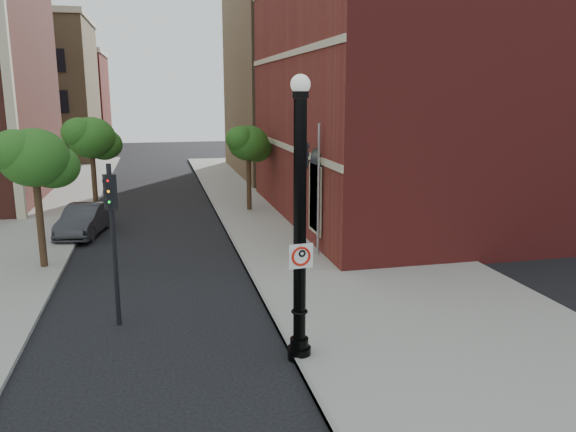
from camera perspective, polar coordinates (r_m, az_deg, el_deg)
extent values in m
plane|color=black|center=(12.29, -8.44, -16.26)|extent=(120.00, 120.00, 0.00)
cube|color=gray|center=(22.60, 4.62, -2.55)|extent=(8.00, 60.00, 0.12)
cube|color=gray|center=(21.75, -5.36, -3.13)|extent=(0.10, 60.00, 0.14)
cube|color=maroon|center=(29.91, 21.30, 11.81)|extent=(22.00, 16.00, 12.00)
cube|color=black|center=(20.94, 2.83, 1.73)|extent=(0.08, 1.40, 2.40)
cube|color=#BFB394|center=(25.54, -0.23, 7.06)|extent=(0.06, 16.00, 0.25)
cube|color=#BFB394|center=(25.48, -0.24, 16.05)|extent=(0.06, 16.00, 0.25)
cube|color=#BFB394|center=(28.49, -26.68, 13.39)|extent=(0.40, 0.40, 14.00)
cube|color=#8F724E|center=(55.91, -25.38, 11.35)|extent=(12.00, 12.00, 12.00)
cube|color=maroon|center=(69.69, -22.96, 10.70)|extent=(12.00, 12.00, 10.00)
cube|color=#8F724E|center=(44.10, 9.36, 13.69)|extent=(22.00, 14.00, 14.00)
cylinder|color=black|center=(13.01, 1.15, -13.72)|extent=(0.53, 0.53, 0.28)
cylinder|color=black|center=(12.91, 1.16, -12.78)|extent=(0.42, 0.42, 0.24)
cylinder|color=black|center=(12.02, 1.21, -1.30)|extent=(0.28, 0.28, 5.47)
torus|color=black|center=(12.60, 1.17, -9.67)|extent=(0.38, 0.38, 0.06)
cylinder|color=black|center=(11.68, 1.27, 12.21)|extent=(0.34, 0.34, 0.14)
sphere|color=silver|center=(11.68, 1.28, 13.23)|extent=(0.42, 0.42, 0.42)
cube|color=white|center=(12.02, 1.33, -4.10)|extent=(0.54, 0.07, 0.54)
cube|color=black|center=(11.95, 1.33, -2.96)|extent=(0.54, 0.05, 0.05)
cube|color=black|center=(12.09, 1.32, -5.23)|extent=(0.54, 0.05, 0.05)
cube|color=black|center=(11.94, 0.20, -4.21)|extent=(0.05, 0.01, 0.54)
cube|color=black|center=(12.10, 2.44, -4.00)|extent=(0.05, 0.01, 0.54)
torus|color=red|center=(12.02, 1.33, -4.10)|extent=(0.44, 0.09, 0.43)
cube|color=red|center=(12.02, 1.33, -4.10)|extent=(0.31, 0.03, 0.31)
cube|color=black|center=(12.00, 1.10, -4.12)|extent=(0.05, 0.01, 0.25)
torus|color=black|center=(12.01, 1.43, -3.82)|extent=(0.17, 0.06, 0.17)
cylinder|color=black|center=(11.95, 1.33, -2.98)|extent=(0.03, 0.02, 0.03)
imported|color=#28282D|center=(25.04, -20.01, -0.39)|extent=(2.08, 4.15, 1.31)
cylinder|color=black|center=(14.76, -17.26, -2.99)|extent=(0.12, 0.12, 4.19)
cube|color=black|center=(14.47, -17.61, 2.35)|extent=(0.34, 0.33, 0.87)
sphere|color=#E50505|center=(14.30, -17.95, 3.46)|extent=(0.16, 0.16, 0.16)
sphere|color=#FF8C00|center=(14.34, -17.88, 2.43)|extent=(0.16, 0.16, 0.16)
sphere|color=#00E519|center=(14.39, -17.82, 1.40)|extent=(0.16, 0.16, 0.16)
cylinder|color=black|center=(19.86, 1.58, 1.87)|extent=(0.13, 0.13, 4.49)
cube|color=black|center=(19.64, 1.61, 6.17)|extent=(0.36, 0.35, 0.94)
sphere|color=#E50505|center=(19.49, 1.87, 7.08)|extent=(0.17, 0.17, 0.17)
sphere|color=#FF8C00|center=(19.52, 1.87, 6.26)|extent=(0.17, 0.17, 0.17)
sphere|color=#00E519|center=(19.55, 1.86, 5.44)|extent=(0.17, 0.17, 0.17)
cylinder|color=#999999|center=(19.97, 3.12, 2.44)|extent=(0.10, 0.10, 4.85)
cylinder|color=#352615|center=(20.43, -23.90, -0.23)|extent=(0.24, 0.24, 3.56)
ellipsoid|color=#1B4E14|center=(20.12, -24.40, 5.42)|extent=(2.24, 2.24, 1.90)
ellipsoid|color=#1B4E14|center=(20.47, -22.71, 4.66)|extent=(1.73, 1.73, 1.47)
ellipsoid|color=#1B4E14|center=(19.90, -25.93, 5.95)|extent=(1.63, 1.63, 1.38)
cylinder|color=#352615|center=(28.13, -19.08, 3.36)|extent=(0.24, 0.24, 3.58)
ellipsoid|color=#1B4E14|center=(27.90, -19.38, 7.51)|extent=(2.25, 2.25, 1.91)
ellipsoid|color=#1B4E14|center=(28.29, -18.20, 6.92)|extent=(1.74, 1.74, 1.48)
ellipsoid|color=#1B4E14|center=(27.63, -20.43, 7.93)|extent=(1.64, 1.64, 1.39)
cylinder|color=#352615|center=(28.14, -3.99, 3.66)|extent=(0.24, 0.24, 3.23)
ellipsoid|color=#1B4E14|center=(27.92, -4.05, 7.40)|extent=(2.03, 2.03, 1.73)
ellipsoid|color=#1B4E14|center=(28.39, -3.24, 6.84)|extent=(1.57, 1.57, 1.33)
ellipsoid|color=#1B4E14|center=(27.57, -4.82, 7.81)|extent=(1.48, 1.48, 1.26)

